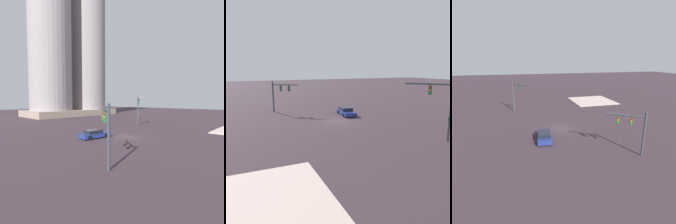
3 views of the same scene
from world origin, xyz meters
TOP-DOWN VIEW (x-y plane):
  - ground_plane at (0.00, 0.00)m, footprint 217.85×217.85m
  - sidewalk_corner at (17.24, -13.07)m, footprint 10.52×10.33m
  - traffic_signal_near_corner at (-10.39, -6.18)m, footprint 2.80×3.75m
  - traffic_signal_opposite_side at (11.82, 6.33)m, footprint 3.93×3.15m
  - sedan_car_approaching at (-3.72, 3.08)m, footprint 4.74×2.38m

SIDE VIEW (x-z plane):
  - ground_plane at x=0.00m, z-range 0.00..0.00m
  - sidewalk_corner at x=17.24m, z-range 0.00..0.15m
  - sedan_car_approaching at x=-3.72m, z-range -0.03..1.18m
  - traffic_signal_near_corner at x=-10.39m, z-range 0.87..6.10m
  - traffic_signal_opposite_side at x=11.82m, z-range 0.83..7.22m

